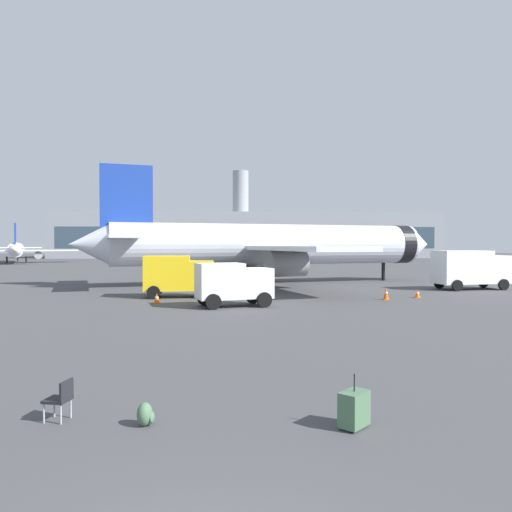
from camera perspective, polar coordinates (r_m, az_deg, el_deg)
airplane_at_gate at (r=47.36m, az=1.79°, el=1.27°), size 35.12×32.03×10.50m
airplane_taxiing at (r=111.34m, az=-25.48°, el=0.66°), size 22.69×24.76×7.56m
service_truck at (r=35.67m, az=-8.81°, el=-2.06°), size 4.94×2.82×2.90m
fuel_truck at (r=44.91m, az=23.10°, el=-1.24°), size 6.32×3.54×3.20m
cargo_van at (r=29.98m, az=-2.63°, el=-2.99°), size 4.79×3.36×2.60m
safety_cone_near at (r=34.75m, az=14.52°, el=-4.15°), size 0.44×0.44×0.83m
safety_cone_mid at (r=36.56m, az=17.82°, el=-4.09°), size 0.44×0.44×0.59m
safety_cone_far at (r=32.41m, az=-11.17°, el=-4.72°), size 0.44×0.44×0.62m
safety_cone_outer at (r=44.19m, az=-10.57°, el=-3.07°), size 0.44×0.44×0.66m
rolling_suitcase at (r=10.79m, az=11.06°, el=-16.62°), size 0.73×0.74×1.10m
traveller_backpack at (r=11.00m, az=-12.41°, el=-17.14°), size 0.36×0.40×0.48m
gate_chair at (r=11.71m, az=-21.25°, el=-14.69°), size 0.57×0.57×0.86m
terminal_building at (r=141.55m, az=-1.06°, el=2.36°), size 103.93×21.61×24.24m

